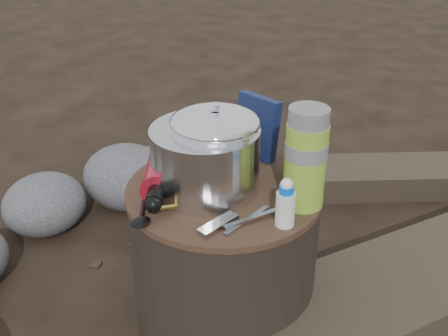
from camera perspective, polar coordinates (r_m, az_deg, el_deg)
The scene contains 15 objects.
ground at distance 1.55m, azimuth 0.00°, elevation -15.79°, with size 60.00×60.00×0.00m, color black.
stump at distance 1.41m, azimuth 0.00°, elevation -9.60°, with size 0.46×0.46×0.43m, color black.
rock_ring at distance 1.71m, azimuth -17.31°, elevation -7.67°, with size 0.50×1.09×0.22m, color #535358, non-canonical shape.
log_small at distance 2.24m, azimuth 20.86°, elevation -0.77°, with size 0.22×1.18×0.10m, color #3C3125.
foil_windscreen at distance 1.25m, azimuth -1.97°, elevation 0.92°, with size 0.25×0.25×0.15m, color silver.
camping_pot at distance 1.24m, azimuth -0.93°, elevation 1.96°, with size 0.20×0.20×0.20m, color white.
fuel_bottle at distance 1.31m, azimuth -6.47°, elevation 0.19°, with size 0.07×0.31×0.07m, color #B51729, non-canonical shape.
thermos at distance 1.18m, azimuth 8.53°, elevation 0.98°, with size 0.09×0.09×0.23m, color #92C134.
travel_mug at distance 1.32m, azimuth 7.97°, elevation 1.26°, with size 0.07×0.07×0.11m, color black.
stuff_sack at distance 1.42m, azimuth -1.46°, elevation 3.18°, with size 0.14×0.12×0.10m, color #EFDD00.
food_pouch at distance 1.41m, azimuth 3.46°, elevation 4.35°, with size 0.13×0.03×0.16m, color #131E49.
multitool at distance 1.15m, azimuth -0.61°, elevation -5.97°, with size 0.03×0.10×0.01m, color #A9A9AE.
pot_grabber at distance 1.17m, azimuth 2.42°, elevation -5.37°, with size 0.04×0.14×0.01m, color #A9A9AE, non-canonical shape.
spork at distance 1.23m, azimuth -8.42°, elevation -3.78°, with size 0.03×0.15×0.01m, color black, non-canonical shape.
squeeze_bottle at distance 1.14m, azimuth 6.46°, elevation -3.85°, with size 0.04×0.04×0.10m, color white.
Camera 1 is at (0.56, -0.95, 1.08)m, focal length 43.67 mm.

